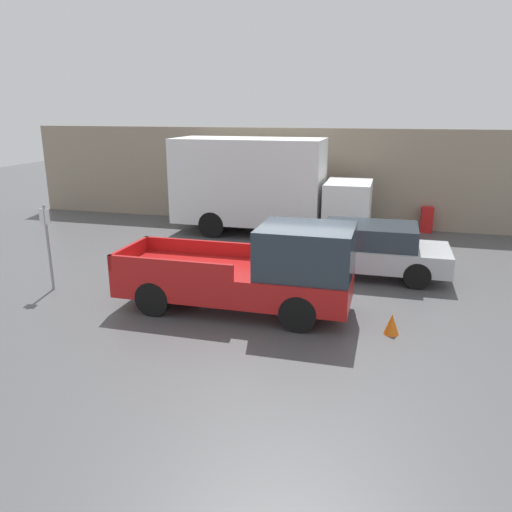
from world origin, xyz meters
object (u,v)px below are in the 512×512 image
at_px(pickup_truck, 256,271).
at_px(newspaper_box, 427,220).
at_px(traffic_cone, 392,324).
at_px(delivery_truck, 262,184).
at_px(car, 366,249).
at_px(parking_sign, 48,243).

relative_size(pickup_truck, newspaper_box, 5.51).
bearing_deg(traffic_cone, newspaper_box, 82.94).
bearing_deg(newspaper_box, delivery_truck, -163.54).
bearing_deg(car, newspaper_box, 71.26).
height_order(delivery_truck, parking_sign, delivery_truck).
bearing_deg(traffic_cone, pickup_truck, 171.47).
bearing_deg(delivery_truck, parking_sign, -116.48).
xyz_separation_m(parking_sign, traffic_cone, (8.81, -0.53, -1.07)).
bearing_deg(parking_sign, newspaper_box, 43.38).
distance_m(parking_sign, traffic_cone, 8.89).
height_order(car, newspaper_box, car).
distance_m(pickup_truck, delivery_truck, 7.98).
height_order(car, parking_sign, parking_sign).
height_order(pickup_truck, delivery_truck, delivery_truck).
relative_size(pickup_truck, traffic_cone, 11.99).
height_order(delivery_truck, traffic_cone, delivery_truck).
distance_m(car, delivery_truck, 6.02).
xyz_separation_m(car, traffic_cone, (0.80, -4.01, -0.55)).
bearing_deg(newspaper_box, car, -108.74).
xyz_separation_m(delivery_truck, traffic_cone, (5.00, -8.18, -1.69)).
distance_m(parking_sign, newspaper_box, 13.85).
bearing_deg(pickup_truck, delivery_truck, 103.51).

